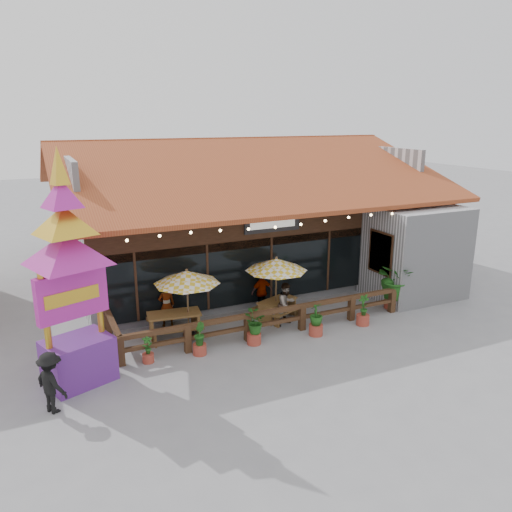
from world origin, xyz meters
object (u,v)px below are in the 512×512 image
umbrella_left (187,277)px  tropical_plant (393,279)px  picnic_table_right (277,306)px  picnic_table_left (174,321)px  pedestrian (51,383)px  thai_sign_tower (68,255)px  umbrella_right (276,265)px

umbrella_left → tropical_plant: (7.67, -0.85, -0.85)m
picnic_table_right → tropical_plant: size_ratio=0.90×
picnic_table_left → pedestrian: (-3.88, -2.97, 0.23)m
thai_sign_tower → tropical_plant: (11.25, 0.79, -2.42)m
picnic_table_right → thai_sign_tower: (-6.87, -1.69, 3.10)m
umbrella_right → tropical_plant: umbrella_right is taller
picnic_table_left → picnic_table_right: bearing=-0.8°
picnic_table_right → pedestrian: pedestrian is taller
umbrella_right → pedestrian: 8.16m
picnic_table_left → thai_sign_tower: bearing=-150.9°
umbrella_right → picnic_table_left: bearing=178.4°
tropical_plant → pedestrian: (-12.00, -2.02, -0.37)m
thai_sign_tower → pedestrian: size_ratio=4.33×
thai_sign_tower → tropical_plant: thai_sign_tower is taller
umbrella_right → tropical_plant: (4.46, -0.85, -0.87)m
umbrella_left → pedestrian: size_ratio=1.82×
umbrella_left → picnic_table_right: (3.29, 0.05, -1.53)m
umbrella_right → pedestrian: size_ratio=1.81×
umbrella_right → picnic_table_right: (0.08, 0.05, -1.55)m
picnic_table_left → tropical_plant: (8.12, -0.95, 0.60)m
picnic_table_left → pedestrian: 4.89m
umbrella_right → thai_sign_tower: 7.16m
picnic_table_right → umbrella_left: bearing=-179.1°
umbrella_left → picnic_table_left: bearing=167.1°
umbrella_right → pedestrian: bearing=-159.1°
picnic_table_right → picnic_table_left: bearing=179.2°
pedestrian → thai_sign_tower: bearing=-63.5°
thai_sign_tower → pedestrian: 3.14m
umbrella_left → picnic_table_left: size_ratio=1.51×
thai_sign_tower → tropical_plant: size_ratio=3.36×
umbrella_right → pedestrian: umbrella_right is taller
umbrella_right → picnic_table_right: size_ratio=1.55×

